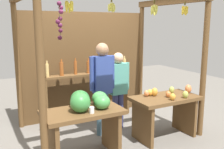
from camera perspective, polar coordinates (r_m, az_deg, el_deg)
name	(u,v)px	position (r m, az deg, el deg)	size (l,w,h in m)	color
ground_plane	(107,130)	(5.04, -1.06, -12.24)	(12.00, 12.00, 0.00)	slate
market_stall	(96,52)	(5.06, -3.45, 4.89)	(2.93, 2.04, 2.49)	brown
fruit_counter_left	(85,114)	(3.91, -5.96, -8.66)	(1.18, 0.64, 1.03)	brown
fruit_counter_right	(165,107)	(4.69, 11.66, -7.04)	(1.19, 0.64, 0.91)	brown
bottle_shelf_unit	(89,83)	(5.40, -5.08, -1.78)	(1.88, 0.22, 1.35)	brown
vendor_man	(102,81)	(4.58, -2.15, -1.34)	(0.48, 0.23, 1.68)	#3D5D70
vendor_woman	(118,84)	(4.88, 1.32, -2.19)	(0.48, 0.20, 1.48)	navy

